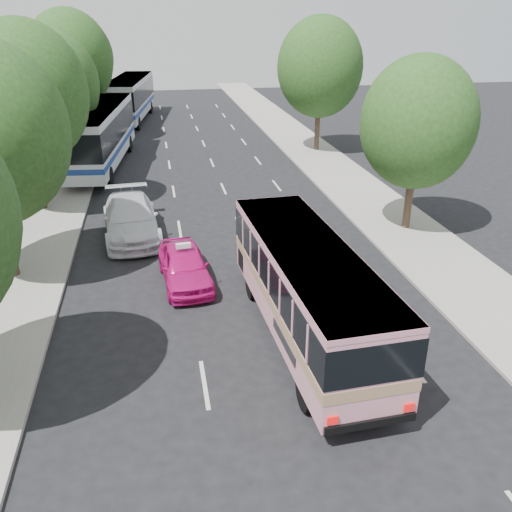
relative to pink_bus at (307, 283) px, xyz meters
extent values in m
plane|color=black|center=(-1.52, 0.15, -1.93)|extent=(120.00, 120.00, 0.00)
cube|color=#9E998E|center=(-10.02, 20.15, -1.85)|extent=(4.00, 90.00, 0.15)
cube|color=#9E998E|center=(6.98, 20.15, -1.87)|extent=(4.00, 90.00, 0.12)
cube|color=#9E998E|center=(-11.82, 20.15, -1.03)|extent=(0.30, 90.00, 1.50)
cylinder|color=#38281E|center=(-10.02, 6.15, -0.12)|extent=(0.36, 0.36, 3.61)
cylinder|color=#38281E|center=(-10.22, 14.15, -0.03)|extent=(0.36, 0.36, 3.80)
ellipsoid|color=#224117|center=(-10.22, 14.15, 3.97)|extent=(6.00, 6.00, 6.90)
sphere|color=#224117|center=(-9.82, 13.85, 5.17)|extent=(3.90, 3.90, 3.90)
cylinder|color=#38281E|center=(-10.12, 22.15, -0.18)|extent=(0.36, 0.36, 3.50)
ellipsoid|color=#224117|center=(-10.12, 22.15, 3.50)|extent=(5.52, 5.52, 6.35)
sphere|color=#224117|center=(-9.72, 21.85, 4.60)|extent=(3.59, 3.59, 3.59)
cylinder|color=#38281E|center=(-10.02, 30.15, 0.07)|extent=(0.36, 0.36, 3.99)
ellipsoid|color=#224117|center=(-10.02, 30.15, 4.27)|extent=(6.30, 6.30, 7.24)
sphere|color=#224117|center=(-9.62, 29.85, 5.53)|extent=(4.09, 4.09, 4.09)
cylinder|color=#38281E|center=(-10.22, 38.15, -0.07)|extent=(0.36, 0.36, 3.72)
ellipsoid|color=#224117|center=(-10.22, 38.15, 3.85)|extent=(5.88, 5.88, 6.76)
sphere|color=#224117|center=(-9.82, 37.85, 5.03)|extent=(3.82, 3.82, 3.82)
cylinder|color=#38281E|center=(7.18, 8.15, -0.31)|extent=(0.36, 0.36, 3.23)
ellipsoid|color=#224117|center=(7.18, 8.15, 3.09)|extent=(5.10, 5.10, 5.87)
sphere|color=#224117|center=(7.58, 7.85, 4.11)|extent=(3.32, 3.31, 3.31)
cylinder|color=#38281E|center=(7.48, 24.15, -0.03)|extent=(0.36, 0.36, 3.80)
ellipsoid|color=#224117|center=(7.48, 24.15, 3.97)|extent=(6.00, 6.00, 6.90)
sphere|color=#224117|center=(7.88, 23.85, 5.17)|extent=(3.90, 3.90, 3.90)
cube|color=pink|center=(0.00, 0.00, -0.13)|extent=(2.90, 9.80, 2.60)
cube|color=#9E7A59|center=(0.00, 0.00, -0.43)|extent=(2.94, 9.82, 0.34)
cube|color=black|center=(0.00, 0.00, 0.35)|extent=(2.95, 9.83, 1.07)
cube|color=pink|center=(0.00, 0.00, 1.09)|extent=(2.92, 9.82, 0.16)
cylinder|color=black|center=(-1.20, 2.85, -1.43)|extent=(0.34, 1.02, 1.01)
cylinder|color=black|center=(0.92, 2.96, -1.43)|extent=(0.34, 1.02, 1.01)
cylinder|color=black|center=(-0.90, -3.34, -1.43)|extent=(0.34, 1.02, 1.01)
cylinder|color=black|center=(1.22, -3.24, -1.43)|extent=(0.34, 1.02, 1.01)
imported|color=#CF1275|center=(-3.52, 4.47, -1.20)|extent=(2.07, 4.41, 1.46)
imported|color=silver|center=(-5.61, 9.71, -1.07)|extent=(2.88, 6.08, 1.71)
cube|color=white|center=(-7.82, 22.46, 0.31)|extent=(4.13, 13.16, 3.29)
cube|color=black|center=(-7.82, 22.46, 0.71)|extent=(4.18, 13.19, 1.62)
cube|color=navy|center=(-7.82, 22.46, -0.53)|extent=(4.17, 13.18, 0.32)
cube|color=white|center=(-7.82, 22.46, 1.88)|extent=(4.15, 13.18, 0.15)
cylinder|color=black|center=(-8.59, 26.66, -1.34)|extent=(0.47, 1.22, 1.19)
cylinder|color=black|center=(-6.16, 26.40, -1.34)|extent=(0.47, 1.22, 1.19)
cylinder|color=black|center=(-9.52, 18.09, -1.34)|extent=(0.47, 1.22, 1.19)
cylinder|color=black|center=(-7.09, 17.82, -1.34)|extent=(0.47, 1.22, 1.19)
cube|color=silver|center=(-6.20, 39.02, 0.29)|extent=(4.42, 13.06, 3.26)
cube|color=black|center=(-6.20, 39.02, 0.69)|extent=(4.47, 13.10, 1.60)
cube|color=navy|center=(-6.20, 39.02, -0.54)|extent=(4.46, 13.09, 0.32)
cube|color=silver|center=(-6.20, 39.02, 1.84)|extent=(4.44, 13.09, 0.15)
cylinder|color=black|center=(-6.85, 43.20, -1.34)|extent=(0.50, 1.21, 1.17)
cylinder|color=black|center=(-4.45, 42.88, -1.34)|extent=(0.50, 1.21, 1.17)
cylinder|color=black|center=(-8.00, 34.73, -1.34)|extent=(0.50, 1.21, 1.17)
cylinder|color=black|center=(-5.60, 34.41, -1.34)|extent=(0.50, 1.21, 1.17)
cube|color=silver|center=(-3.52, 4.47, -0.38)|extent=(0.56, 0.22, 0.18)
camera|label=1|loc=(-4.26, -14.20, 7.61)|focal=38.00mm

